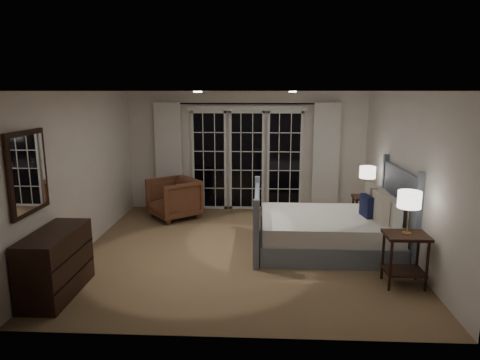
{
  "coord_description": "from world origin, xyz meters",
  "views": [
    {
      "loc": [
        0.29,
        -6.49,
        2.5
      ],
      "look_at": [
        -0.05,
        0.46,
        1.05
      ],
      "focal_mm": 32.0,
      "sensor_mm": 36.0,
      "label": 1
    }
  ],
  "objects_px": {
    "lamp_left": "(409,200)",
    "lamp_right": "(368,173)",
    "nightstand_left": "(405,251)",
    "armchair": "(174,198)",
    "bed": "(330,230)",
    "nightstand_right": "(365,207)",
    "dresser": "(56,263)"
  },
  "relations": [
    {
      "from": "nightstand_left",
      "to": "armchair",
      "type": "height_order",
      "value": "armchair"
    },
    {
      "from": "nightstand_left",
      "to": "lamp_left",
      "type": "bearing_deg",
      "value": 90.0
    },
    {
      "from": "nightstand_right",
      "to": "dresser",
      "type": "relative_size",
      "value": 0.53
    },
    {
      "from": "nightstand_left",
      "to": "nightstand_right",
      "type": "distance_m",
      "value": 2.39
    },
    {
      "from": "nightstand_left",
      "to": "armchair",
      "type": "relative_size",
      "value": 0.8
    },
    {
      "from": "lamp_left",
      "to": "armchair",
      "type": "height_order",
      "value": "lamp_left"
    },
    {
      "from": "nightstand_left",
      "to": "bed",
      "type": "bearing_deg",
      "value": 121.4
    },
    {
      "from": "bed",
      "to": "nightstand_left",
      "type": "height_order",
      "value": "bed"
    },
    {
      "from": "dresser",
      "to": "nightstand_right",
      "type": "bearing_deg",
      "value": 32.64
    },
    {
      "from": "nightstand_right",
      "to": "armchair",
      "type": "bearing_deg",
      "value": 172.15
    },
    {
      "from": "bed",
      "to": "lamp_right",
      "type": "distance_m",
      "value": 1.58
    },
    {
      "from": "bed",
      "to": "armchair",
      "type": "height_order",
      "value": "bed"
    },
    {
      "from": "lamp_left",
      "to": "lamp_right",
      "type": "xyz_separation_m",
      "value": [
        0.06,
        2.39,
        -0.1
      ]
    },
    {
      "from": "bed",
      "to": "armchair",
      "type": "xyz_separation_m",
      "value": [
        -2.85,
        1.65,
        0.07
      ]
    },
    {
      "from": "nightstand_left",
      "to": "lamp_right",
      "type": "distance_m",
      "value": 2.46
    },
    {
      "from": "nightstand_right",
      "to": "lamp_right",
      "type": "relative_size",
      "value": 1.09
    },
    {
      "from": "bed",
      "to": "nightstand_right",
      "type": "height_order",
      "value": "bed"
    },
    {
      "from": "lamp_right",
      "to": "dresser",
      "type": "height_order",
      "value": "lamp_right"
    },
    {
      "from": "bed",
      "to": "nightstand_left",
      "type": "xyz_separation_m",
      "value": [
        0.76,
        -1.25,
        0.13
      ]
    },
    {
      "from": "dresser",
      "to": "nightstand_left",
      "type": "bearing_deg",
      "value": 6.13
    },
    {
      "from": "bed",
      "to": "armchair",
      "type": "bearing_deg",
      "value": 149.96
    },
    {
      "from": "lamp_left",
      "to": "lamp_right",
      "type": "distance_m",
      "value": 2.39
    },
    {
      "from": "nightstand_left",
      "to": "lamp_right",
      "type": "bearing_deg",
      "value": 88.57
    },
    {
      "from": "nightstand_left",
      "to": "lamp_right",
      "type": "xyz_separation_m",
      "value": [
        0.06,
        2.39,
        0.59
      ]
    },
    {
      "from": "bed",
      "to": "nightstand_left",
      "type": "distance_m",
      "value": 1.46
    },
    {
      "from": "lamp_right",
      "to": "dresser",
      "type": "relative_size",
      "value": 0.48
    },
    {
      "from": "dresser",
      "to": "lamp_left",
      "type": "bearing_deg",
      "value": 6.13
    },
    {
      "from": "lamp_left",
      "to": "nightstand_right",
      "type": "bearing_deg",
      "value": 88.57
    },
    {
      "from": "lamp_right",
      "to": "armchair",
      "type": "distance_m",
      "value": 3.76
    },
    {
      "from": "nightstand_left",
      "to": "dresser",
      "type": "bearing_deg",
      "value": -173.87
    },
    {
      "from": "bed",
      "to": "lamp_left",
      "type": "bearing_deg",
      "value": -58.6
    },
    {
      "from": "bed",
      "to": "lamp_right",
      "type": "xyz_separation_m",
      "value": [
        0.82,
        1.14,
        0.72
      ]
    }
  ]
}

